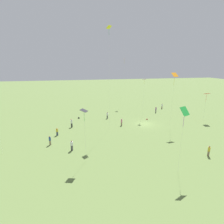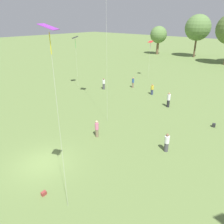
{
  "view_description": "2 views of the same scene",
  "coord_description": "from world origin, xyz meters",
  "px_view_note": "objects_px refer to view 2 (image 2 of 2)",
  "views": [
    {
      "loc": [
        -36.5,
        15.84,
        13.78
      ],
      "look_at": [
        -1.91,
        8.38,
        3.96
      ],
      "focal_mm": 28.0,
      "sensor_mm": 36.0,
      "label": 1
    },
    {
      "loc": [
        13.28,
        -6.75,
        10.38
      ],
      "look_at": [
        0.55,
        7.37,
        2.12
      ],
      "focal_mm": 35.0,
      "sensor_mm": 36.0,
      "label": 2
    }
  ],
  "objects_px": {
    "person_5": "(152,89)",
    "kite_3": "(75,39)",
    "person_2": "(167,143)",
    "person_8": "(104,84)",
    "person_3": "(169,100)",
    "person_4": "(133,82)",
    "picnic_bag_0": "(44,193)",
    "person_1": "(97,129)",
    "picnic_bag_1": "(214,125)",
    "kite_2": "(50,40)",
    "kite_7": "(150,43)"
  },
  "relations": [
    {
      "from": "person_5",
      "to": "kite_3",
      "type": "distance_m",
      "value": 13.58
    },
    {
      "from": "person_2",
      "to": "person_5",
      "type": "distance_m",
      "value": 14.8
    },
    {
      "from": "person_8",
      "to": "person_3",
      "type": "bearing_deg",
      "value": -120.19
    },
    {
      "from": "person_8",
      "to": "kite_3",
      "type": "height_order",
      "value": "kite_3"
    },
    {
      "from": "person_4",
      "to": "picnic_bag_0",
      "type": "bearing_deg",
      "value": 139.62
    },
    {
      "from": "picnic_bag_0",
      "to": "person_5",
      "type": "bearing_deg",
      "value": 104.77
    },
    {
      "from": "person_1",
      "to": "person_5",
      "type": "xyz_separation_m",
      "value": [
        -2.86,
        13.99,
        -0.07
      ]
    },
    {
      "from": "picnic_bag_0",
      "to": "picnic_bag_1",
      "type": "height_order",
      "value": "picnic_bag_1"
    },
    {
      "from": "person_5",
      "to": "kite_2",
      "type": "bearing_deg",
      "value": -31.87
    },
    {
      "from": "person_3",
      "to": "kite_3",
      "type": "distance_m",
      "value": 16.4
    },
    {
      "from": "person_4",
      "to": "kite_3",
      "type": "height_order",
      "value": "kite_3"
    },
    {
      "from": "kite_2",
      "to": "picnic_bag_0",
      "type": "distance_m",
      "value": 9.55
    },
    {
      "from": "person_2",
      "to": "person_8",
      "type": "height_order",
      "value": "person_8"
    },
    {
      "from": "person_5",
      "to": "picnic_bag_0",
      "type": "bearing_deg",
      "value": -36.78
    },
    {
      "from": "person_1",
      "to": "picnic_bag_0",
      "type": "xyz_separation_m",
      "value": [
        2.8,
        -7.46,
        -0.72
      ]
    },
    {
      "from": "person_3",
      "to": "kite_2",
      "type": "distance_m",
      "value": 20.36
    },
    {
      "from": "person_8",
      "to": "kite_7",
      "type": "height_order",
      "value": "kite_7"
    },
    {
      "from": "person_5",
      "to": "kite_7",
      "type": "distance_m",
      "value": 11.19
    },
    {
      "from": "person_2",
      "to": "kite_7",
      "type": "bearing_deg",
      "value": -59.0
    },
    {
      "from": "person_1",
      "to": "picnic_bag_0",
      "type": "distance_m",
      "value": 7.99
    },
    {
      "from": "kite_7",
      "to": "person_1",
      "type": "bearing_deg",
      "value": -20.92
    },
    {
      "from": "kite_2",
      "to": "person_3",
      "type": "bearing_deg",
      "value": 21.26
    },
    {
      "from": "picnic_bag_0",
      "to": "kite_3",
      "type": "bearing_deg",
      "value": 134.82
    },
    {
      "from": "picnic_bag_0",
      "to": "picnic_bag_1",
      "type": "xyz_separation_m",
      "value": [
        4.7,
        16.92,
        0.05
      ]
    },
    {
      "from": "person_2",
      "to": "kite_3",
      "type": "relative_size",
      "value": 0.21
    },
    {
      "from": "person_3",
      "to": "person_5",
      "type": "relative_size",
      "value": 1.21
    },
    {
      "from": "person_4",
      "to": "person_5",
      "type": "bearing_deg",
      "value": -165.8
    },
    {
      "from": "person_4",
      "to": "kite_7",
      "type": "distance_m",
      "value": 8.99
    },
    {
      "from": "person_1",
      "to": "person_8",
      "type": "height_order",
      "value": "person_8"
    },
    {
      "from": "person_4",
      "to": "kite_7",
      "type": "xyz_separation_m",
      "value": [
        -1.69,
        7.02,
        5.35
      ]
    },
    {
      "from": "person_5",
      "to": "kite_7",
      "type": "xyz_separation_m",
      "value": [
        -5.81,
        7.87,
        5.43
      ]
    },
    {
      "from": "person_2",
      "to": "person_4",
      "type": "relative_size",
      "value": 0.99
    },
    {
      "from": "person_4",
      "to": "person_5",
      "type": "xyz_separation_m",
      "value": [
        4.12,
        -0.86,
        -0.08
      ]
    },
    {
      "from": "kite_2",
      "to": "picnic_bag_1",
      "type": "height_order",
      "value": "kite_2"
    },
    {
      "from": "person_3",
      "to": "picnic_bag_0",
      "type": "bearing_deg",
      "value": 169.68
    },
    {
      "from": "person_3",
      "to": "person_5",
      "type": "distance_m",
      "value": 5.01
    },
    {
      "from": "person_3",
      "to": "picnic_bag_1",
      "type": "distance_m",
      "value": 6.49
    },
    {
      "from": "person_1",
      "to": "picnic_bag_1",
      "type": "xyz_separation_m",
      "value": [
        7.5,
        9.46,
        -0.66
      ]
    },
    {
      "from": "person_3",
      "to": "picnic_bag_1",
      "type": "relative_size",
      "value": 4.87
    },
    {
      "from": "person_5",
      "to": "person_4",
      "type": "bearing_deg",
      "value": -153.31
    },
    {
      "from": "person_1",
      "to": "kite_3",
      "type": "distance_m",
      "value": 17.64
    },
    {
      "from": "kite_3",
      "to": "kite_7",
      "type": "bearing_deg",
      "value": 142.74
    },
    {
      "from": "person_1",
      "to": "person_3",
      "type": "bearing_deg",
      "value": -157.51
    },
    {
      "from": "kite_7",
      "to": "picnic_bag_0",
      "type": "relative_size",
      "value": 19.79
    },
    {
      "from": "person_5",
      "to": "picnic_bag_1",
      "type": "bearing_deg",
      "value": 14.83
    },
    {
      "from": "picnic_bag_0",
      "to": "picnic_bag_1",
      "type": "bearing_deg",
      "value": 74.48
    },
    {
      "from": "person_4",
      "to": "person_3",
      "type": "bearing_deg",
      "value": -177.84
    },
    {
      "from": "person_1",
      "to": "person_5",
      "type": "relative_size",
      "value": 1.06
    },
    {
      "from": "kite_7",
      "to": "kite_2",
      "type": "bearing_deg",
      "value": -17.78
    },
    {
      "from": "person_4",
      "to": "picnic_bag_0",
      "type": "height_order",
      "value": "person_4"
    }
  ]
}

